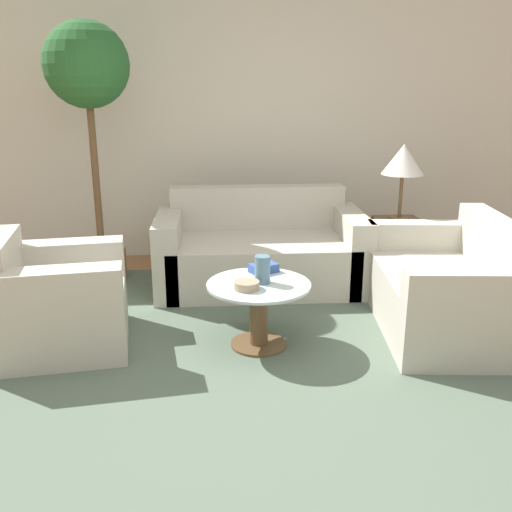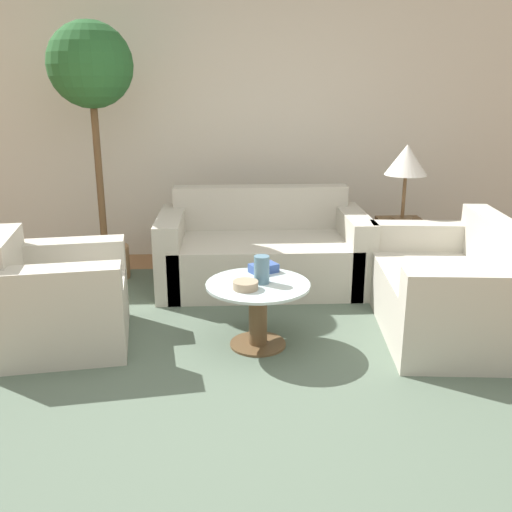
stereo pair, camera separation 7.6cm
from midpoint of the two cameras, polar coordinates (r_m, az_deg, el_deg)
ground_plane at (r=3.18m, az=2.50°, el=-15.06°), size 14.00×14.00×0.00m
wall_back at (r=5.67m, az=-0.16°, el=13.10°), size 10.00×0.06×2.60m
rug at (r=3.86m, az=0.76°, el=-8.88°), size 3.64×3.33×0.01m
sofa_main at (r=4.92m, az=1.09°, el=0.34°), size 1.74×0.92×0.80m
armchair at (r=3.99m, az=-19.24°, el=-4.62°), size 0.95×0.94×0.77m
loveseat at (r=4.23m, az=19.79°, el=-3.50°), size 0.99×1.47×0.79m
coffee_table at (r=3.74m, az=0.78°, el=-5.01°), size 0.68×0.68×0.44m
side_table at (r=5.07m, az=14.58°, el=0.36°), size 0.37×0.37×0.57m
table_lamp at (r=4.91m, az=15.25°, el=9.09°), size 0.35×0.35×0.64m
potted_plant at (r=5.02m, az=-15.59°, el=15.40°), size 0.69×0.69×2.17m
vase at (r=3.67m, az=1.17°, el=-1.37°), size 0.10×0.10×0.18m
bowl at (r=3.58m, az=-0.44°, el=-2.93°), size 0.16×0.16×0.05m
book_stack at (r=3.89m, az=1.33°, el=-1.22°), size 0.22×0.19×0.06m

